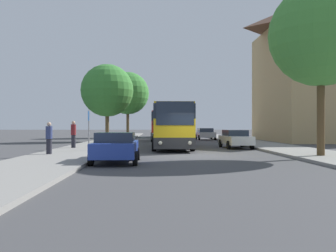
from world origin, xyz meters
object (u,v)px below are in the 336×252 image
Objects in this scene: parked_car_right_far at (205,134)px; bus_stop_sign at (89,126)px; pedestrian_waiting_near at (49,138)px; bus_front at (171,126)px; parked_car_right_near at (235,139)px; tree_right_near at (321,35)px; bus_middle at (164,125)px; tree_left_far at (128,93)px; parked_car_left_curb at (116,147)px; bus_rear at (163,125)px; tree_left_near at (107,91)px; pedestrian_waiting_far at (73,134)px.

parked_car_right_far is 24.95m from bus_stop_sign.
pedestrian_waiting_near reaches higher than parked_car_right_far.
bus_front reaches higher than parked_car_right_near.
bus_middle is at bearing 107.48° from tree_right_near.
parked_car_right_far is 0.45× the size of tree_right_near.
tree_right_near is at bearing -70.28° from tree_left_far.
parked_car_left_curb is 0.49× the size of tree_right_near.
bus_rear reaches higher than bus_front.
bus_middle is 20.56m from bus_stop_sign.
bus_stop_sign is (-2.43, 6.88, 0.97)m from parked_car_left_curb.
bus_rear is 11.21m from parked_car_right_far.
bus_front is 14.83m from tree_left_near.
tree_right_near reaches higher than pedestrian_waiting_near.
tree_left_near is 26.22m from tree_right_near.
parked_car_left_curb is at bearing -86.56° from tree_left_far.
parked_car_left_curb is 0.54× the size of tree_left_near.
bus_stop_sign is at bearing -100.11° from bus_rear.
parked_car_right_far is at bearing -92.34° from parked_car_right_near.
bus_middle is 12.82m from bus_rear.
parked_car_right_near is 0.50× the size of tree_left_far.
parked_car_right_near is at bearing -17.23° from pedestrian_waiting_far.
parked_car_left_curb reaches higher than parked_car_right_near.
bus_middle is 2.40× the size of parked_car_left_curb.
parked_car_right_near is at bearing 55.40° from parked_car_left_curb.
parked_car_right_near is 11.98m from pedestrian_waiting_far.
pedestrian_waiting_near is (-6.74, -23.11, -0.72)m from bus_middle.
pedestrian_waiting_near is at bearing -115.66° from pedestrian_waiting_far.
parked_car_right_far is at bearing 33.69° from pedestrian_waiting_far.
bus_middle is 26.19m from tree_right_near.
bus_front is 12.90m from tree_right_near.
bus_middle is at bearing 20.97° from tree_left_near.
pedestrian_waiting_near is at bearing -91.54° from tree_left_near.
bus_middle is 2.30× the size of parked_car_right_near.
pedestrian_waiting_near is at bearing 174.24° from tree_right_near.
bus_stop_sign reaches higher than pedestrian_waiting_far.
tree_left_far is (-10.09, 26.05, 5.58)m from parked_car_right_near.
bus_rear is at bearing 51.61° from pedestrian_waiting_far.
bus_stop_sign reaches higher than parked_car_right_far.
bus_middle is 18.22m from pedestrian_waiting_far.
bus_middle is at bearing 90.70° from bus_front.
bus_rear is 4.19× the size of bus_stop_sign.
tree_left_far is 1.02× the size of tree_right_near.
pedestrian_waiting_near is at bearing -116.90° from bus_stop_sign.
tree_right_near is (7.48, -9.39, 4.72)m from bus_front.
bus_rear is 5.58× the size of pedestrian_waiting_far.
parked_car_right_near is 11.27m from tree_right_near.
parked_car_left_curb is at bearing -94.04° from bus_middle.
tree_left_far is (1.79, 33.95, 5.27)m from pedestrian_waiting_near.
tree_left_far is at bearing -40.68° from parked_car_right_far.
tree_right_near is (7.62, -37.39, 4.59)m from bus_rear.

